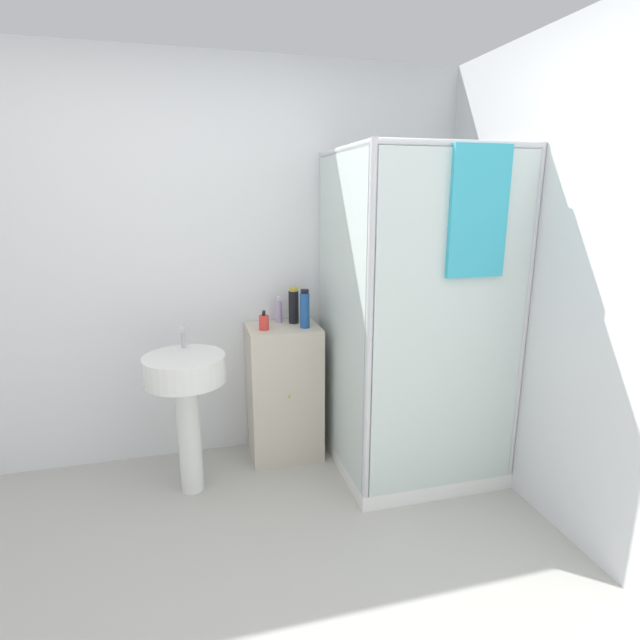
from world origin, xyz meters
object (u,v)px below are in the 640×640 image
Objects in this scene: soap_dispenser at (264,322)px; lotion_bottle_white at (279,311)px; sink at (186,388)px; shampoo_bottle_tall_black at (294,306)px; shampoo_bottle_blue at (305,309)px.

lotion_bottle_white is (0.12, 0.15, 0.03)m from soap_dispenser.
soap_dispenser is at bearing 24.93° from sink.
soap_dispenser is 0.19m from lotion_bottle_white.
sink is 0.78m from lotion_bottle_white.
soap_dispenser reaches higher than sink.
shampoo_bottle_tall_black is (0.69, 0.34, 0.36)m from sink.
shampoo_bottle_tall_black reaches higher than soap_dispenser.
sink is 5.46× the size of lotion_bottle_white.
lotion_bottle_white is (0.60, 0.37, 0.32)m from sink.
shampoo_bottle_blue reaches higher than lotion_bottle_white.
shampoo_bottle_tall_black is 0.11m from lotion_bottle_white.
sink is 3.95× the size of shampoo_bottle_blue.
soap_dispenser is at bearing -151.36° from shampoo_bottle_tall_black.
lotion_bottle_white is at bearing 128.85° from shampoo_bottle_blue.
shampoo_bottle_tall_black is 1.33× the size of lotion_bottle_white.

